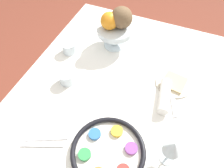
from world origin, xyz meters
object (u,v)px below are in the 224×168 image
object	(u,v)px
seder_plate	(108,152)
orange_fruit	(109,21)
wine_glass	(173,148)
cup_mid	(69,48)
coconut	(122,18)
fruit_stand	(115,32)
bread_plate	(174,83)
cup_near	(67,78)
napkin_roll	(165,96)

from	to	relation	value
seder_plate	orange_fruit	world-z (taller)	orange_fruit
wine_glass	cup_mid	xyz separation A→B (m)	(0.37, 0.63, -0.08)
orange_fruit	coconut	xyz separation A→B (m)	(0.03, -0.05, 0.01)
fruit_stand	bread_plate	xyz separation A→B (m)	(-0.15, -0.37, -0.09)
seder_plate	fruit_stand	distance (m)	0.62
fruit_stand	orange_fruit	world-z (taller)	orange_fruit
cup_mid	cup_near	bearing A→B (deg)	-153.84
bread_plate	wine_glass	bearing A→B (deg)	-171.54
cup_mid	bread_plate	bearing A→B (deg)	-90.44
napkin_roll	cup_near	distance (m)	0.47
wine_glass	cup_near	bearing A→B (deg)	71.05
bread_plate	cup_mid	xyz separation A→B (m)	(0.00, 0.57, 0.02)
coconut	napkin_roll	bearing A→B (deg)	-130.59
bread_plate	cup_mid	size ratio (longest dim) A/B	2.39
wine_glass	coconut	world-z (taller)	coconut
wine_glass	orange_fruit	xyz separation A→B (m)	(0.50, 0.45, 0.06)
coconut	bread_plate	distance (m)	0.41
fruit_stand	cup_near	xyz separation A→B (m)	(-0.33, 0.11, -0.06)
cup_near	wine_glass	bearing A→B (deg)	-108.95
orange_fruit	seder_plate	bearing A→B (deg)	-157.66
napkin_roll	cup_mid	bearing A→B (deg)	78.79
wine_glass	fruit_stand	world-z (taller)	wine_glass
coconut	cup_near	xyz separation A→B (m)	(-0.35, 0.14, -0.15)
napkin_roll	cup_mid	xyz separation A→B (m)	(0.11, 0.55, 0.00)
orange_fruit	cup_near	bearing A→B (deg)	164.09
fruit_stand	cup_near	distance (m)	0.35
orange_fruit	bread_plate	bearing A→B (deg)	-108.57
wine_glass	cup_mid	world-z (taller)	wine_glass
orange_fruit	cup_near	distance (m)	0.35
fruit_stand	napkin_roll	xyz separation A→B (m)	(-0.25, -0.34, -0.07)
seder_plate	cup_near	xyz separation A→B (m)	(0.25, 0.32, 0.01)
cup_near	orange_fruit	bearing A→B (deg)	-15.91
fruit_stand	orange_fruit	xyz separation A→B (m)	(-0.02, 0.02, 0.07)
coconut	seder_plate	bearing A→B (deg)	-163.29
cup_near	cup_mid	bearing A→B (deg)	26.16
coconut	fruit_stand	bearing A→B (deg)	124.99
bread_plate	napkin_roll	bearing A→B (deg)	167.33
wine_glass	bread_plate	xyz separation A→B (m)	(0.37, 0.05, -0.10)
seder_plate	cup_mid	distance (m)	0.60
seder_plate	wine_glass	bearing A→B (deg)	-72.83
coconut	cup_near	world-z (taller)	coconut
wine_glass	fruit_stand	distance (m)	0.67
fruit_stand	cup_near	world-z (taller)	fruit_stand
seder_plate	bread_plate	world-z (taller)	seder_plate
wine_glass	fruit_stand	xyz separation A→B (m)	(0.51, 0.42, -0.01)
wine_glass	napkin_roll	world-z (taller)	wine_glass
cup_mid	seder_plate	bearing A→B (deg)	-136.60
fruit_stand	bread_plate	world-z (taller)	fruit_stand
orange_fruit	bread_plate	distance (m)	0.44
orange_fruit	napkin_roll	xyz separation A→B (m)	(-0.24, -0.37, -0.14)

